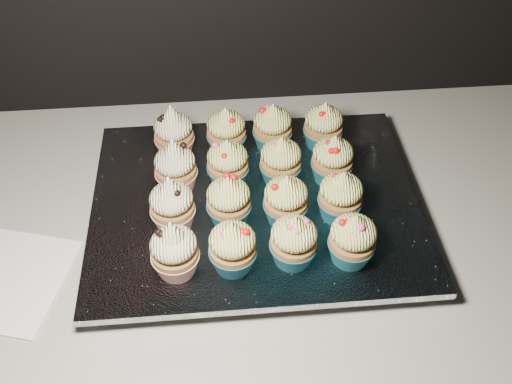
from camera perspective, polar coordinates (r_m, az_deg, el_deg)
The scene contains 21 objects.
cabinet at distance 1.26m, azimuth -3.20°, elevation -17.10°, with size 2.40×0.60×0.86m, color black.
worktop at distance 0.89m, azimuth -4.35°, elevation -3.50°, with size 2.44×0.64×0.04m, color beige.
napkin at distance 0.87m, azimuth -23.83°, elevation -7.96°, with size 0.16×0.16×0.00m, color white.
baking_tray at distance 0.87m, azimuth 0.00°, elevation -1.82°, with size 0.45×0.34×0.02m, color black.
foil_lining at distance 0.85m, azimuth 0.00°, elevation -1.04°, with size 0.49×0.38×0.01m, color silver.
cupcake_0 at distance 0.74m, azimuth -8.17°, elevation -5.82°, with size 0.06×0.06×0.10m.
cupcake_1 at distance 0.74m, azimuth -2.36°, elevation -5.55°, with size 0.06×0.06×0.08m.
cupcake_2 at distance 0.75m, azimuth 3.77°, elevation -4.92°, with size 0.06×0.06×0.08m.
cupcake_3 at distance 0.76m, azimuth 9.62°, elevation -4.71°, with size 0.06×0.06×0.08m.
cupcake_4 at distance 0.79m, azimuth -8.39°, elevation -1.29°, with size 0.06×0.06×0.10m.
cupcake_5 at distance 0.79m, azimuth -2.75°, elevation -0.95°, with size 0.06×0.06×0.08m.
cupcake_6 at distance 0.80m, azimuth 2.99°, elevation -0.85°, with size 0.06×0.06×0.08m.
cupcake_7 at distance 0.81m, azimuth 8.44°, elevation -0.44°, with size 0.06×0.06×0.08m.
cupcake_8 at distance 0.85m, azimuth -8.05°, elevation 2.45°, with size 0.06×0.06×0.10m.
cupcake_9 at distance 0.85m, azimuth -2.85°, elevation 2.84°, with size 0.06×0.06×0.08m.
cupcake_10 at distance 0.85m, azimuth 2.49°, elevation 3.08°, with size 0.06×0.06×0.08m.
cupcake_11 at distance 0.86m, azimuth 7.64°, elevation 3.21°, with size 0.06×0.06×0.08m.
cupcake_12 at distance 0.91m, azimuth -8.23°, elevation 5.84°, with size 0.06×0.06×0.10m.
cupcake_13 at distance 0.91m, azimuth -3.00°, elevation 6.05°, with size 0.06×0.06×0.08m.
cupcake_14 at distance 0.91m, azimuth 1.65°, elevation 6.44°, with size 0.06×0.06×0.08m.
cupcake_15 at distance 0.92m, azimuth 6.75°, elevation 6.55°, with size 0.06×0.06×0.08m.
Camera 1 is at (0.02, 1.12, 1.55)m, focal length 40.00 mm.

